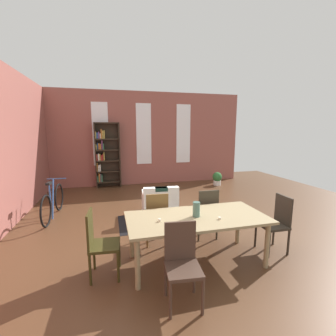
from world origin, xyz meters
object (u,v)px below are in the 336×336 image
object	(u,v)px
dining_chair_far_right	(206,212)
bicycle_second	(53,203)
dining_chair_far_left	(156,216)
dining_chair_near_left	(182,261)
vase_on_table	(196,209)
armchair_white	(160,204)
bookshelf_tall	(106,155)
dining_table	(197,221)
dining_chair_head_right	(277,221)
dining_chair_head_left	(99,242)
potted_plant_by_shelf	(217,178)

from	to	relation	value
dining_chair_far_right	bicycle_second	xyz separation A→B (m)	(-3.03, 1.87, -0.17)
dining_chair_far_left	dining_chair_near_left	bearing A→B (deg)	-89.60
dining_chair_far_right	vase_on_table	bearing A→B (deg)	-123.71
vase_on_table	armchair_white	xyz separation A→B (m)	(-0.11, 2.09, -0.57)
dining_chair_far_left	armchair_white	world-z (taller)	dining_chair_far_left
armchair_white	dining_chair_far_right	bearing A→B (deg)	-66.72
dining_chair_near_left	bookshelf_tall	xyz separation A→B (m)	(-0.89, 5.99, 0.65)
dining_table	dining_chair_far_left	world-z (taller)	dining_chair_far_left
dining_chair_far_left	bicycle_second	size ratio (longest dim) A/B	0.55
dining_chair_far_left	bookshelf_tall	size ratio (longest dim) A/B	0.42
dining_chair_head_right	bookshelf_tall	xyz separation A→B (m)	(-2.78, 5.27, 0.65)
dining_chair_far_left	bicycle_second	xyz separation A→B (m)	(-2.08, 1.87, -0.17)
dining_chair_near_left	bicycle_second	world-z (taller)	dining_chair_near_left
dining_chair_head_right	armchair_white	xyz separation A→B (m)	(-1.54, 2.09, -0.23)
dining_table	dining_chair_head_right	world-z (taller)	dining_chair_head_right
dining_chair_near_left	armchair_white	world-z (taller)	dining_chair_near_left
dining_chair_head_left	bookshelf_tall	world-z (taller)	bookshelf_tall
bookshelf_tall	potted_plant_by_shelf	size ratio (longest dim) A/B	4.69
dining_chair_near_left	dining_chair_far_left	bearing A→B (deg)	90.40
dining_chair_far_left	potted_plant_by_shelf	xyz separation A→B (m)	(3.06, 3.81, -0.25)
dining_table	dining_chair_far_right	distance (m)	0.88
dining_chair_head_right	potted_plant_by_shelf	size ratio (longest dim) A/B	1.96
dining_chair_far_left	dining_chair_far_right	world-z (taller)	same
dining_chair_far_right	potted_plant_by_shelf	world-z (taller)	dining_chair_far_right
dining_chair_head_left	dining_chair_near_left	size ratio (longest dim) A/B	1.00
dining_table	potted_plant_by_shelf	bearing A→B (deg)	60.28
dining_chair_head_left	armchair_white	world-z (taller)	dining_chair_head_left
dining_chair_far_left	dining_chair_far_right	distance (m)	0.95
dining_table	dining_chair_far_right	xyz separation A→B (m)	(0.47, 0.72, -0.15)
potted_plant_by_shelf	dining_chair_head_right	bearing A→B (deg)	-104.40
dining_table	armchair_white	bearing A→B (deg)	93.28
dining_chair_head_left	dining_chair_near_left	world-z (taller)	same
dining_chair_far_right	bookshelf_tall	xyz separation A→B (m)	(-1.82, 4.55, 0.65)
dining_chair_head_left	dining_chair_head_right	bearing A→B (deg)	-0.15
dining_chair_head_right	dining_chair_far_right	distance (m)	1.20
dining_table	potted_plant_by_shelf	distance (m)	5.23
dining_chair_head_right	bicycle_second	size ratio (longest dim) A/B	0.55
bookshelf_tall	armchair_white	world-z (taller)	bookshelf_tall
dining_chair_head_right	dining_chair_far_right	xyz separation A→B (m)	(-0.95, 0.72, 0.00)
vase_on_table	dining_chair_far_left	world-z (taller)	vase_on_table
armchair_white	dining_chair_near_left	bearing A→B (deg)	-96.99
armchair_white	bicycle_second	distance (m)	2.49
dining_chair_head_right	bookshelf_tall	world-z (taller)	bookshelf_tall
dining_table	bookshelf_tall	size ratio (longest dim) A/B	0.92
bicycle_second	dining_chair_far_left	bearing A→B (deg)	-41.86
dining_table	armchair_white	world-z (taller)	armchair_white
dining_chair_head_right	dining_chair_far_right	bearing A→B (deg)	142.78
dining_table	dining_chair_far_right	bearing A→B (deg)	56.93
dining_chair_head_right	bookshelf_tall	bearing A→B (deg)	117.78
vase_on_table	bicycle_second	distance (m)	3.67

